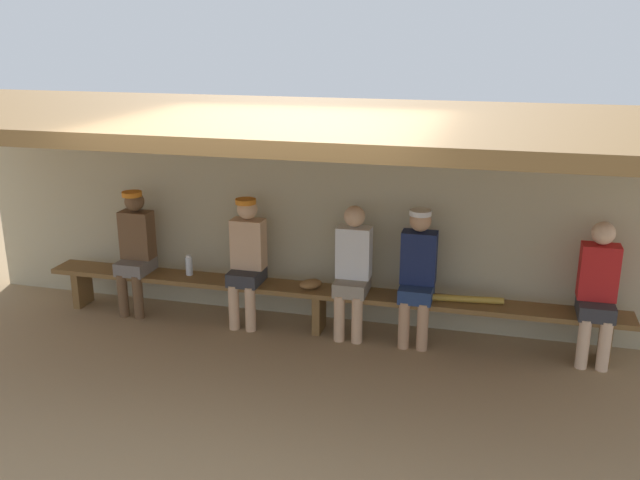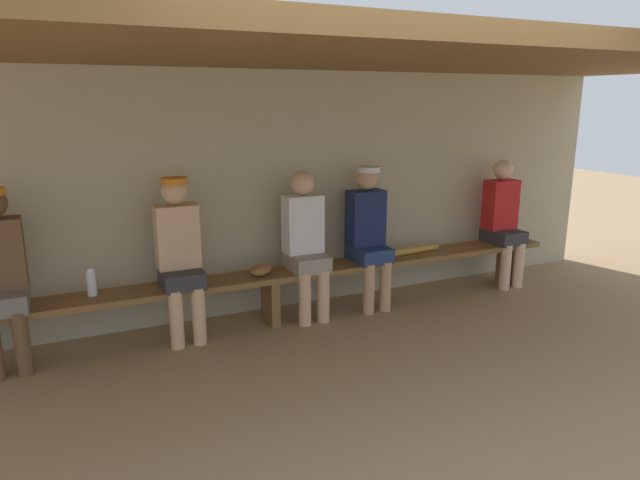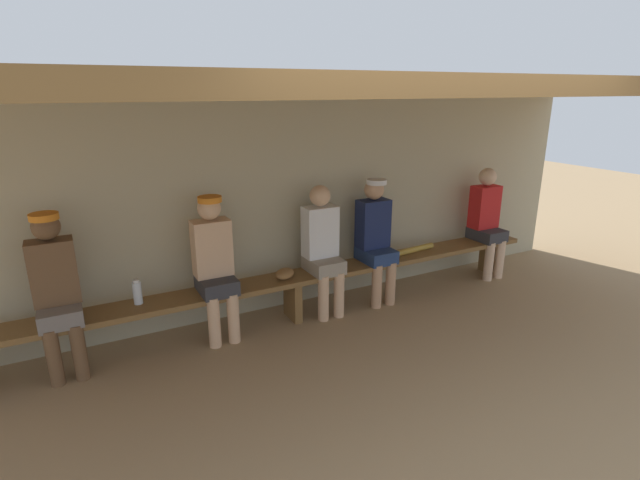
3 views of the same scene
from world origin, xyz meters
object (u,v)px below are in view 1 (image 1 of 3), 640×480
object	(u,v)px
player_in_white	(353,266)
baseball_glove_tan	(311,284)
player_rightmost	(247,256)
baseball_bat	(457,299)
water_bottle_orange	(189,266)
player_middle	(418,270)
player_shirtless_tan	(598,287)
player_with_sunglasses	(135,246)
bench	(319,295)

from	to	relation	value
player_in_white	baseball_glove_tan	size ratio (longest dim) A/B	5.56
player_in_white	player_rightmost	bearing A→B (deg)	179.97
baseball_bat	player_in_white	bearing A→B (deg)	173.70
water_bottle_orange	player_middle	bearing A→B (deg)	-1.01
player_middle	player_shirtless_tan	bearing A→B (deg)	-0.02
baseball_glove_tan	baseball_bat	size ratio (longest dim) A/B	0.28
player_with_sunglasses	player_rightmost	world-z (taller)	same
player_with_sunglasses	player_in_white	world-z (taller)	player_with_sunglasses
player_middle	water_bottle_orange	distance (m)	2.44
baseball_glove_tan	baseball_bat	world-z (taller)	baseball_glove_tan
player_in_white	baseball_glove_tan	xyz separation A→B (m)	(-0.43, -0.01, -0.22)
water_bottle_orange	baseball_bat	xyz separation A→B (m)	(2.83, -0.05, -0.07)
bench	player_shirtless_tan	world-z (taller)	player_shirtless_tan
player_shirtless_tan	player_rightmost	size ratio (longest dim) A/B	0.99
water_bottle_orange	baseball_glove_tan	xyz separation A→B (m)	(1.36, -0.05, -0.06)
player_with_sunglasses	water_bottle_orange	bearing A→B (deg)	4.11
baseball_bat	player_rightmost	bearing A→B (deg)	173.77
water_bottle_orange	player_with_sunglasses	bearing A→B (deg)	-175.89
player_with_sunglasses	baseball_bat	bearing A→B (deg)	-0.06
player_shirtless_tan	player_with_sunglasses	xyz separation A→B (m)	(-4.68, 0.00, 0.02)
player_rightmost	baseball_bat	xyz separation A→B (m)	(2.15, -0.00, -0.25)
player_rightmost	baseball_bat	world-z (taller)	player_rightmost
player_with_sunglasses	bench	bearing A→B (deg)	-0.10
player_middle	player_in_white	xyz separation A→B (m)	(-0.64, -0.00, -0.02)
player_shirtless_tan	baseball_glove_tan	xyz separation A→B (m)	(-2.72, -0.01, -0.22)
bench	player_rightmost	xyz separation A→B (m)	(-0.77, 0.00, 0.36)
player_in_white	baseball_glove_tan	distance (m)	0.48
player_with_sunglasses	baseball_bat	xyz separation A→B (m)	(3.43, -0.00, -0.25)
player_in_white	player_with_sunglasses	bearing A→B (deg)	179.99
player_with_sunglasses	player_in_white	distance (m)	2.39
player_shirtless_tan	player_with_sunglasses	bearing A→B (deg)	179.99
baseball_bat	baseball_glove_tan	bearing A→B (deg)	174.12
water_bottle_orange	baseball_glove_tan	world-z (taller)	water_bottle_orange
player_with_sunglasses	player_rightmost	bearing A→B (deg)	0.00
player_in_white	baseball_bat	xyz separation A→B (m)	(1.04, -0.00, -0.24)
bench	baseball_bat	distance (m)	1.39
player_in_white	water_bottle_orange	distance (m)	1.80
player_middle	player_in_white	size ratio (longest dim) A/B	1.01
player_rightmost	baseball_glove_tan	bearing A→B (deg)	-0.83
player_with_sunglasses	baseball_glove_tan	distance (m)	1.98
player_shirtless_tan	player_rightmost	xyz separation A→B (m)	(-3.40, 0.00, 0.02)
player_middle	player_shirtless_tan	distance (m)	1.64
player_shirtless_tan	water_bottle_orange	size ratio (longest dim) A/B	6.02
player_middle	baseball_glove_tan	xyz separation A→B (m)	(-1.07, -0.01, -0.24)
bench	player_middle	world-z (taller)	player_middle
player_rightmost	baseball_glove_tan	xyz separation A→B (m)	(0.69, -0.01, -0.24)
player_with_sunglasses	player_in_white	bearing A→B (deg)	-0.01
player_middle	water_bottle_orange	bearing A→B (deg)	178.99
player_rightmost	water_bottle_orange	xyz separation A→B (m)	(-0.68, 0.04, -0.18)
bench	baseball_glove_tan	xyz separation A→B (m)	(-0.09, -0.01, 0.12)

